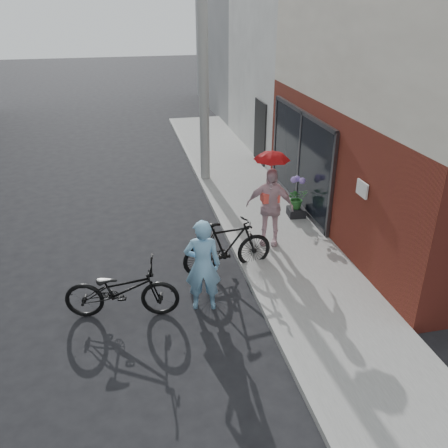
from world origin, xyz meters
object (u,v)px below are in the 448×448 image
object	(u,v)px
kimono_woman	(270,207)
planter	(296,212)
utility_pole	(203,63)
bike_right	(228,247)
bike_left	(122,290)
officer	(203,265)

from	to	relation	value
kimono_woman	planter	bearing A→B (deg)	72.29
utility_pole	kimono_woman	world-z (taller)	utility_pole
bike_right	kimono_woman	xyz separation A→B (m)	(1.13, 0.81, 0.43)
utility_pole	kimono_woman	xyz separation A→B (m)	(0.63, -4.48, -2.49)
planter	bike_right	bearing A→B (deg)	-137.81
kimono_woman	planter	xyz separation A→B (m)	(1.12, 1.23, -0.78)
bike_left	bike_right	world-z (taller)	bike_right
utility_pole	bike_left	world-z (taller)	utility_pole
utility_pole	officer	distance (m)	7.06
bike_right	planter	size ratio (longest dim) A/B	4.64
utility_pole	bike_right	size ratio (longest dim) A/B	3.65
kimono_woman	utility_pole	bearing A→B (deg)	122.67
bike_left	planter	distance (m)	5.42
bike_right	utility_pole	bearing A→B (deg)	-13.22
utility_pole	kimono_woman	distance (m)	5.17
utility_pole	bike_left	xyz separation A→B (m)	(-2.67, -6.37, -2.97)
officer	bike_right	distance (m)	1.39
planter	officer	bearing A→B (deg)	-132.99
officer	bike_right	size ratio (longest dim) A/B	0.93
officer	bike_left	bearing A→B (deg)	6.19
kimono_woman	planter	size ratio (longest dim) A/B	4.30
bike_left	kimono_woman	xyz separation A→B (m)	(3.30, 1.88, 0.48)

